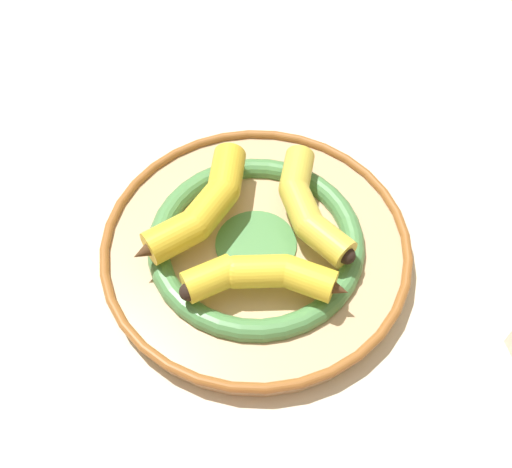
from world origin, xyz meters
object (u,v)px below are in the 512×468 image
(banana_c, at_px, (307,203))
(decorative_bowl, at_px, (256,246))
(banana_b, at_px, (202,207))
(banana_a, at_px, (264,277))

(banana_c, bearing_deg, decorative_bowl, -77.10)
(banana_b, bearing_deg, decorative_bowl, -81.50)
(decorative_bowl, relative_size, banana_a, 2.36)
(decorative_bowl, height_order, banana_b, banana_b)
(decorative_bowl, xyz_separation_m, banana_a, (0.05, -0.03, 0.04))
(decorative_bowl, distance_m, banana_c, 0.07)
(banana_a, relative_size, banana_b, 0.83)
(decorative_bowl, relative_size, banana_b, 1.95)
(banana_a, xyz_separation_m, banana_c, (-0.05, 0.09, -0.00))
(banana_b, distance_m, banana_c, 0.11)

